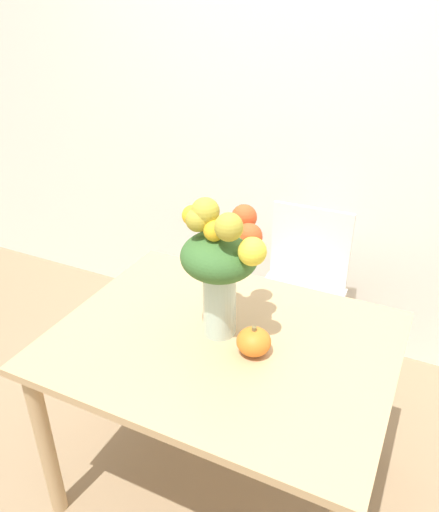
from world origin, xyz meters
name	(u,v)px	position (x,y,z in m)	size (l,w,h in m)	color
ground_plane	(222,479)	(0.00, 0.00, 0.00)	(12.00, 12.00, 0.00)	#8E7556
wall_back	(328,96)	(0.00, 1.17, 1.35)	(8.00, 0.06, 2.70)	white
dining_table	(222,362)	(0.00, 0.00, 0.63)	(1.17, 0.90, 0.73)	tan
flower_vase	(221,260)	(-0.02, 0.04, 1.02)	(0.32, 0.31, 0.50)	#B2CCBC
pumpkin	(254,341)	(0.13, -0.02, 0.78)	(0.12, 0.12, 0.11)	orange
dining_chair_near_window	(299,293)	(0.05, 0.80, 0.47)	(0.43, 0.43, 0.88)	white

